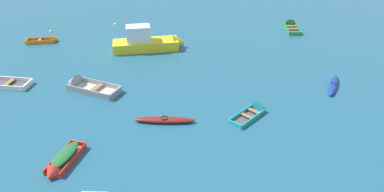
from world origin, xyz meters
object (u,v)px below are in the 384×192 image
(rowboat_red_distant_center, at_px, (61,163))
(kayak_deep_blue_far_left, at_px, (333,85))
(rowboat_turquoise_center, at_px, (256,110))
(rowboat_grey_outer_left, at_px, (82,85))
(mooring_buoy_far_field, at_px, (115,24))
(rowboat_green_midfield_left, at_px, (291,26))
(rowboat_orange_far_back, at_px, (49,40))
(mooring_buoy_central, at_px, (51,32))
(motor_launch_yellow_near_camera, at_px, (150,42))
(kayak_maroon_near_left, at_px, (165,120))

(rowboat_red_distant_center, relative_size, kayak_deep_blue_far_left, 0.95)
(rowboat_turquoise_center, bearing_deg, rowboat_grey_outer_left, 161.32)
(rowboat_red_distant_center, height_order, mooring_buoy_far_field, rowboat_red_distant_center)
(kayak_deep_blue_far_left, bearing_deg, rowboat_green_midfield_left, 85.59)
(rowboat_turquoise_center, bearing_deg, kayak_deep_blue_far_left, 24.69)
(rowboat_orange_far_back, bearing_deg, rowboat_green_midfield_left, 6.15)
(rowboat_red_distant_center, distance_m, mooring_buoy_central, 21.75)
(motor_launch_yellow_near_camera, distance_m, mooring_buoy_far_field, 8.42)
(kayak_maroon_near_left, xyz_separation_m, kayak_deep_blue_far_left, (12.34, 3.73, -0.02))
(rowboat_green_midfield_left, xyz_separation_m, kayak_maroon_near_left, (-13.35, -16.85, 0.01))
(kayak_deep_blue_far_left, bearing_deg, motor_launch_yellow_near_camera, 149.50)
(rowboat_grey_outer_left, distance_m, kayak_deep_blue_far_left, 18.40)
(motor_launch_yellow_near_camera, distance_m, kayak_maroon_near_left, 11.86)
(rowboat_red_distant_center, bearing_deg, rowboat_green_midfield_left, 47.70)
(kayak_maroon_near_left, relative_size, mooring_buoy_far_field, 11.25)
(rowboat_grey_outer_left, relative_size, mooring_buoy_central, 11.96)
(kayak_deep_blue_far_left, bearing_deg, rowboat_turquoise_center, -155.31)
(rowboat_red_distant_center, bearing_deg, rowboat_orange_far_back, 107.88)
(rowboat_green_midfield_left, height_order, kayak_deep_blue_far_left, rowboat_green_midfield_left)
(motor_launch_yellow_near_camera, bearing_deg, mooring_buoy_far_field, 119.37)
(rowboat_grey_outer_left, height_order, rowboat_green_midfield_left, rowboat_grey_outer_left)
(rowboat_turquoise_center, relative_size, mooring_buoy_far_field, 8.42)
(rowboat_orange_far_back, bearing_deg, mooring_buoy_central, 103.23)
(kayak_deep_blue_far_left, relative_size, mooring_buoy_central, 8.66)
(rowboat_orange_far_back, distance_m, kayak_maroon_near_left, 18.02)
(kayak_maroon_near_left, height_order, mooring_buoy_central, kayak_maroon_near_left)
(rowboat_green_midfield_left, bearing_deg, mooring_buoy_far_field, 173.21)
(rowboat_grey_outer_left, distance_m, mooring_buoy_central, 13.59)
(motor_launch_yellow_near_camera, bearing_deg, rowboat_orange_far_back, 165.94)
(rowboat_orange_far_back, xyz_separation_m, rowboat_green_midfield_left, (24.43, 2.63, 0.01))
(rowboat_grey_outer_left, xyz_separation_m, rowboat_red_distant_center, (0.72, -8.44, 0.05))
(kayak_deep_blue_far_left, height_order, mooring_buoy_far_field, kayak_deep_blue_far_left)
(kayak_maroon_near_left, bearing_deg, rowboat_red_distant_center, -145.44)
(rowboat_grey_outer_left, xyz_separation_m, mooring_buoy_central, (-5.72, 12.33, -0.21))
(rowboat_green_midfield_left, xyz_separation_m, mooring_buoy_far_field, (-18.78, 2.24, -0.17))
(rowboat_orange_far_back, relative_size, kayak_maroon_near_left, 0.80)
(rowboat_grey_outer_left, relative_size, rowboat_turquoise_center, 1.55)
(kayak_deep_blue_far_left, bearing_deg, rowboat_grey_outer_left, 176.72)
(motor_launch_yellow_near_camera, height_order, mooring_buoy_central, motor_launch_yellow_near_camera)
(mooring_buoy_far_field, bearing_deg, rowboat_orange_far_back, -139.21)
(rowboat_turquoise_center, bearing_deg, mooring_buoy_far_field, 121.67)
(kayak_maroon_near_left, relative_size, mooring_buoy_central, 10.33)
(motor_launch_yellow_near_camera, xyz_separation_m, rowboat_turquoise_center, (7.19, -11.01, -0.60))
(rowboat_green_midfield_left, relative_size, rowboat_red_distant_center, 1.21)
(mooring_buoy_central, bearing_deg, rowboat_orange_far_back, -76.77)
(rowboat_orange_far_back, relative_size, rowboat_red_distant_center, 1.00)
(rowboat_green_midfield_left, bearing_deg, mooring_buoy_central, 179.40)
(rowboat_orange_far_back, distance_m, rowboat_turquoise_center, 21.64)
(rowboat_grey_outer_left, relative_size, kayak_maroon_near_left, 1.16)
(rowboat_green_midfield_left, distance_m, mooring_buoy_central, 25.11)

